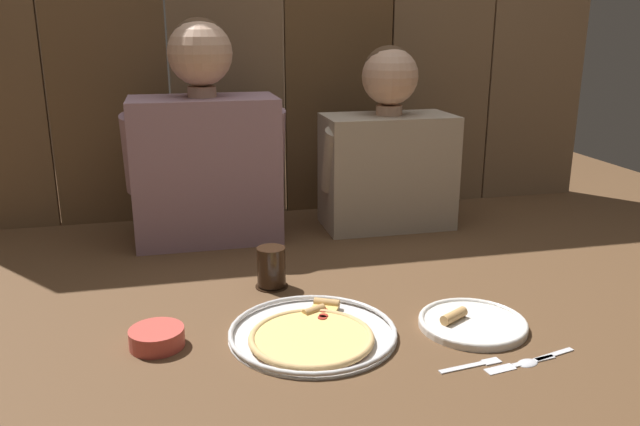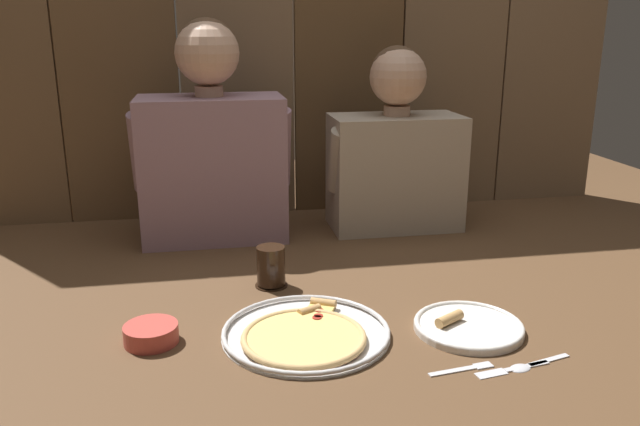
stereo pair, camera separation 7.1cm
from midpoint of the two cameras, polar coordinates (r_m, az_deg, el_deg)
The scene contains 11 objects.
ground_plane at distance 1.51m, azimuth 0.79°, elevation -7.56°, with size 3.20×3.20×0.00m, color brown.
pizza_tray at distance 1.32m, azimuth -2.25°, elevation -10.80°, with size 0.35×0.35×0.03m.
dinner_plate at distance 1.39m, azimuth 12.06°, elevation -9.62°, with size 0.23×0.23×0.03m.
drinking_glass at distance 1.55m, azimuth -5.71°, elevation -4.93°, with size 0.08×0.08×0.10m.
dipping_bowl at distance 1.33m, azimuth -15.97°, elevation -10.64°, with size 0.11×0.11×0.04m.
table_fork at distance 1.25m, azimuth 11.99°, elevation -13.20°, with size 0.13×0.03×0.01m.
table_knife at distance 1.27m, azimuth 15.98°, elevation -12.91°, with size 0.16×0.04×0.01m.
table_spoon at distance 1.30m, azimuth 17.35°, elevation -12.41°, with size 0.14×0.05×0.01m.
diner_left at distance 1.88m, azimuth -11.38°, elevation 5.88°, with size 0.45×0.23×0.64m.
diner_right at distance 1.98m, azimuth 5.09°, elevation 5.63°, with size 0.43×0.21×0.56m.
wooden_backdrop_wall at distance 2.12m, azimuth -4.32°, elevation 16.25°, with size 2.19×0.03×1.21m.
Camera 1 is at (-0.37, -1.33, 0.61)m, focal length 35.64 mm.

